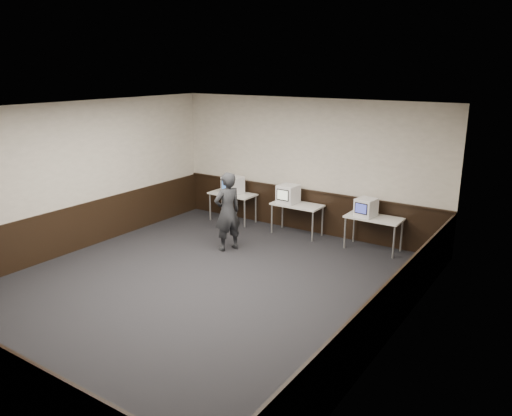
{
  "coord_description": "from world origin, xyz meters",
  "views": [
    {
      "loc": [
        5.51,
        -6.4,
        3.88
      ],
      "look_at": [
        0.16,
        1.6,
        1.15
      ],
      "focal_mm": 35.0,
      "sensor_mm": 36.0,
      "label": 1
    }
  ],
  "objects_px": {
    "emac_center": "(288,194)",
    "desk_left": "(233,196)",
    "desk_right": "(374,220)",
    "emac_left": "(233,185)",
    "desk_center": "(297,207)",
    "emac_right": "(366,207)",
    "person": "(227,212)"
  },
  "relations": [
    {
      "from": "desk_left",
      "to": "emac_center",
      "type": "height_order",
      "value": "emac_center"
    },
    {
      "from": "emac_center",
      "to": "person",
      "type": "xyz_separation_m",
      "value": [
        -0.51,
        -1.72,
        -0.1
      ]
    },
    {
      "from": "emac_right",
      "to": "emac_left",
      "type": "bearing_deg",
      "value": -172.27
    },
    {
      "from": "emac_right",
      "to": "desk_center",
      "type": "bearing_deg",
      "value": -173.51
    },
    {
      "from": "emac_left",
      "to": "emac_right",
      "type": "height_order",
      "value": "emac_left"
    },
    {
      "from": "desk_left",
      "to": "emac_left",
      "type": "distance_m",
      "value": 0.29
    },
    {
      "from": "desk_right",
      "to": "person",
      "type": "xyz_separation_m",
      "value": [
        -2.64,
        -1.75,
        0.19
      ]
    },
    {
      "from": "desk_right",
      "to": "desk_center",
      "type": "bearing_deg",
      "value": 180.0
    },
    {
      "from": "desk_left",
      "to": "person",
      "type": "bearing_deg",
      "value": -56.62
    },
    {
      "from": "desk_center",
      "to": "emac_right",
      "type": "height_order",
      "value": "emac_right"
    },
    {
      "from": "desk_left",
      "to": "emac_right",
      "type": "xyz_separation_m",
      "value": [
        3.62,
        -0.05,
        0.27
      ]
    },
    {
      "from": "desk_left",
      "to": "emac_right",
      "type": "height_order",
      "value": "emac_right"
    },
    {
      "from": "emac_center",
      "to": "emac_right",
      "type": "height_order",
      "value": "emac_center"
    },
    {
      "from": "emac_left",
      "to": "person",
      "type": "height_order",
      "value": "person"
    },
    {
      "from": "desk_center",
      "to": "person",
      "type": "bearing_deg",
      "value": -113.02
    },
    {
      "from": "emac_center",
      "to": "emac_right",
      "type": "xyz_separation_m",
      "value": [
        1.96,
        -0.01,
        -0.02
      ]
    },
    {
      "from": "desk_center",
      "to": "emac_left",
      "type": "height_order",
      "value": "emac_left"
    },
    {
      "from": "desk_right",
      "to": "emac_left",
      "type": "height_order",
      "value": "emac_left"
    },
    {
      "from": "desk_left",
      "to": "desk_center",
      "type": "xyz_separation_m",
      "value": [
        1.9,
        0.0,
        0.0
      ]
    },
    {
      "from": "desk_right",
      "to": "person",
      "type": "relative_size",
      "value": 0.69
    },
    {
      "from": "desk_center",
      "to": "emac_center",
      "type": "distance_m",
      "value": 0.38
    },
    {
      "from": "desk_left",
      "to": "emac_center",
      "type": "distance_m",
      "value": 1.69
    },
    {
      "from": "emac_center",
      "to": "desk_left",
      "type": "bearing_deg",
      "value": -178.17
    },
    {
      "from": "desk_right",
      "to": "emac_left",
      "type": "bearing_deg",
      "value": -179.63
    },
    {
      "from": "emac_right",
      "to": "person",
      "type": "height_order",
      "value": "person"
    },
    {
      "from": "emac_center",
      "to": "emac_left",
      "type": "bearing_deg",
      "value": -177.33
    },
    {
      "from": "desk_center",
      "to": "emac_left",
      "type": "distance_m",
      "value": 1.9
    },
    {
      "from": "emac_left",
      "to": "person",
      "type": "bearing_deg",
      "value": -45.93
    },
    {
      "from": "emac_right",
      "to": "person",
      "type": "bearing_deg",
      "value": -137.23
    },
    {
      "from": "desk_left",
      "to": "desk_center",
      "type": "height_order",
      "value": "same"
    },
    {
      "from": "desk_left",
      "to": "emac_center",
      "type": "bearing_deg",
      "value": -1.19
    },
    {
      "from": "desk_left",
      "to": "emac_center",
      "type": "relative_size",
      "value": 2.42
    }
  ]
}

